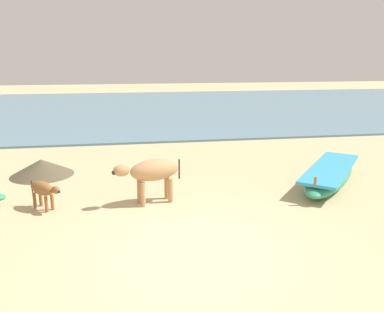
# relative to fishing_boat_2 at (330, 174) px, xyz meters

# --- Properties ---
(ground) EXTENTS (80.00, 80.00, 0.00)m
(ground) POSITION_rel_fishing_boat_2_xyz_m (-3.95, -2.89, -0.24)
(ground) COLOR tan
(sea_water) EXTENTS (60.00, 20.00, 0.08)m
(sea_water) POSITION_rel_fishing_boat_2_xyz_m (-3.95, 15.25, -0.20)
(sea_water) COLOR slate
(sea_water) RESTS_ON ground
(fishing_boat_2) EXTENTS (2.97, 3.31, 0.63)m
(fishing_boat_2) POSITION_rel_fishing_boat_2_xyz_m (0.00, 0.00, 0.00)
(fishing_boat_2) COLOR #338C66
(fishing_boat_2) RESTS_ON ground
(cow_adult_tan) EXTENTS (1.47, 0.69, 0.97)m
(cow_adult_tan) POSITION_rel_fishing_boat_2_xyz_m (-4.43, -0.58, 0.46)
(cow_adult_tan) COLOR tan
(cow_adult_tan) RESTS_ON ground
(calf_far_brown) EXTENTS (0.78, 0.74, 0.60)m
(calf_far_brown) POSITION_rel_fishing_boat_2_xyz_m (-6.67, -0.57, 0.19)
(calf_far_brown) COLOR brown
(calf_far_brown) RESTS_ON ground
(debris_pile_0) EXTENTS (1.93, 1.93, 0.43)m
(debris_pile_0) POSITION_rel_fishing_boat_2_xyz_m (-7.22, 1.92, -0.02)
(debris_pile_0) COLOR brown
(debris_pile_0) RESTS_ON ground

